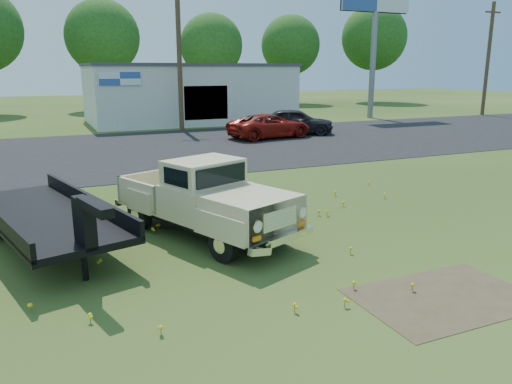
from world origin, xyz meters
The scene contains 16 objects.
ground centered at (0.00, 0.00, 0.00)m, with size 140.00×140.00×0.00m, color #284114.
asphalt_lot centered at (0.00, 15.00, 0.00)m, with size 90.00×14.00×0.02m, color black.
dirt_patch_a centered at (1.50, -3.00, 0.00)m, with size 3.00×2.00×0.01m, color #483C26.
dirt_patch_b centered at (-2.00, 3.50, 0.00)m, with size 2.20×1.60×0.01m, color #483C26.
commercial_building centered at (6.00, 26.99, 2.10)m, with size 14.20×8.20×4.15m.
billboard centered at (20.00, 24.04, 8.54)m, with size 6.10×0.45×11.05m.
utility_pole_mid centered at (4.00, 22.00, 4.60)m, with size 1.60×0.30×9.00m.
utility_pole_east centered at (30.00, 22.00, 4.60)m, with size 1.60×0.30×9.00m.
treeline_d centered at (2.00, 40.50, 6.62)m, with size 6.72×6.72×10.00m.
treeline_e centered at (12.00, 39.00, 5.98)m, with size 6.08×6.08×9.04m.
treeline_f centered at (22.00, 41.50, 6.30)m, with size 6.40×6.40×9.52m.
treeline_g centered at (32.00, 40.00, 7.25)m, with size 7.36×7.36×10.95m.
vintage_pickup_truck centered at (-1.19, 1.76, 0.90)m, with size 1.94×4.98×1.81m, color #D1B98C, non-canonical shape.
flatbed_trailer centered at (-4.58, 2.47, 0.82)m, with size 2.02×6.05×1.65m, color black, non-canonical shape.
red_pickup centered at (7.48, 16.34, 0.66)m, with size 2.20×4.77×1.33m, color maroon.
dark_sedan centered at (9.58, 17.23, 0.75)m, with size 1.78×4.43×1.51m, color black.
Camera 1 is at (-4.62, -8.82, 3.79)m, focal length 35.00 mm.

